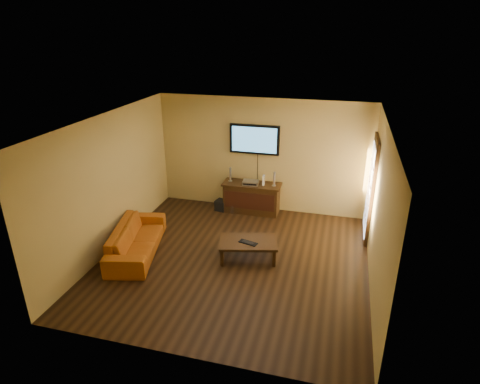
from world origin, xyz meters
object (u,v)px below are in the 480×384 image
(subwoofer, at_px, (221,205))
(speaker_right, at_px, (274,179))
(av_receiver, at_px, (251,182))
(speaker_left, at_px, (230,175))
(television, at_px, (254,139))
(game_console, at_px, (264,180))
(media_console, at_px, (252,198))
(sofa, at_px, (136,235))
(keyboard, at_px, (248,243))
(coffee_table, at_px, (248,243))
(bottle, at_px, (232,210))

(subwoofer, bearing_deg, speaker_right, 17.26)
(av_receiver, bearing_deg, speaker_left, 168.67)
(television, xyz_separation_m, speaker_left, (-0.54, -0.19, -0.86))
(television, distance_m, av_receiver, 1.01)
(television, relative_size, game_console, 5.21)
(television, height_order, speaker_left, television)
(media_console, relative_size, subwoofer, 5.34)
(game_console, bearing_deg, sofa, -134.25)
(speaker_left, xyz_separation_m, keyboard, (0.98, -2.19, -0.49))
(speaker_right, bearing_deg, keyboard, -92.35)
(media_console, height_order, speaker_right, speaker_right)
(television, xyz_separation_m, game_console, (0.28, -0.21, -0.91))
(game_console, bearing_deg, speaker_right, -5.88)
(speaker_right, height_order, av_receiver, speaker_right)
(speaker_left, relative_size, speaker_right, 1.01)
(media_console, xyz_separation_m, av_receiver, (-0.02, -0.04, 0.40))
(game_console, bearing_deg, subwoofer, -177.39)
(speaker_left, xyz_separation_m, subwoofer, (-0.19, -0.14, -0.75))
(av_receiver, distance_m, game_console, 0.31)
(media_console, bearing_deg, keyboard, -78.42)
(coffee_table, bearing_deg, game_console, 94.05)
(television, relative_size, speaker_right, 3.42)
(coffee_table, bearing_deg, bottle, 114.79)
(av_receiver, distance_m, bottle, 0.81)
(subwoofer, bearing_deg, speaker_left, 47.46)
(sofa, xyz_separation_m, bottle, (1.34, 2.17, -0.29))
(keyboard, bearing_deg, media_console, 101.58)
(av_receiver, bearing_deg, media_console, 57.26)
(television, height_order, sofa, television)
(bottle, bearing_deg, coffee_table, -65.21)
(sofa, bearing_deg, bottle, -45.46)
(media_console, distance_m, television, 1.39)
(sofa, distance_m, subwoofer, 2.54)
(sofa, distance_m, game_console, 3.21)
(media_console, distance_m, speaker_left, 0.75)
(subwoofer, bearing_deg, coffee_table, -47.46)
(bottle, height_order, keyboard, keyboard)
(speaker_right, relative_size, av_receiver, 0.93)
(keyboard, bearing_deg, television, 100.53)
(speaker_right, xyz_separation_m, bottle, (-0.95, -0.25, -0.78))
(subwoofer, height_order, keyboard, keyboard)
(sofa, height_order, speaker_right, speaker_right)
(av_receiver, bearing_deg, bottle, -155.96)
(game_console, bearing_deg, bottle, -163.64)
(game_console, bearing_deg, keyboard, -89.93)
(television, xyz_separation_m, keyboard, (0.44, -2.38, -1.35))
(av_receiver, height_order, game_console, game_console)
(subwoofer, bearing_deg, television, 36.49)
(speaker_left, relative_size, keyboard, 0.92)
(keyboard, bearing_deg, game_console, 94.26)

